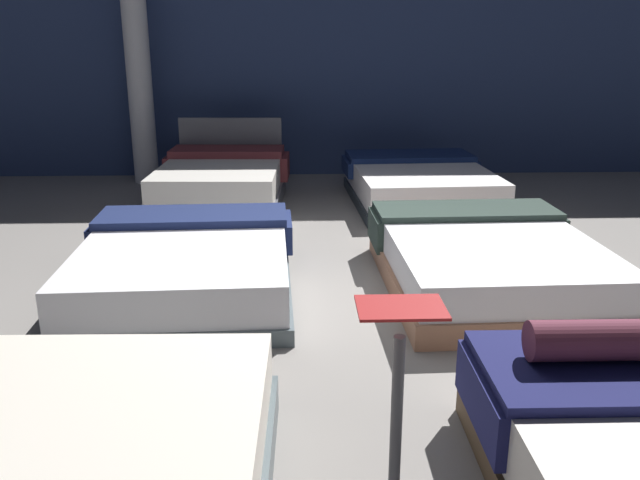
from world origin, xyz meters
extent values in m
cube|color=gray|center=(0.00, 0.00, -0.01)|extent=(18.00, 18.00, 0.02)
cube|color=navy|center=(0.00, 4.84, 1.75)|extent=(18.00, 0.06, 3.50)
cube|color=#1A1D50|center=(1.25, -2.05, 0.46)|extent=(1.43, 0.76, 0.05)
cube|color=#1A1D50|center=(0.53, -2.05, 0.30)|extent=(0.06, 0.75, 0.27)
cylinder|color=brown|center=(1.25, -2.02, 0.59)|extent=(1.01, 0.20, 0.19)
cube|color=#4E5A5F|center=(-1.21, 0.12, 0.06)|extent=(1.72, 2.10, 0.12)
cube|color=silver|center=(-1.21, 0.12, 0.27)|extent=(1.66, 2.03, 0.29)
cube|color=#19244F|center=(-1.24, 0.80, 0.45)|extent=(1.65, 0.67, 0.07)
cube|color=#19244F|center=(-2.07, 0.77, 0.29)|extent=(0.09, 0.61, 0.25)
cube|color=#19244F|center=(-0.41, 0.83, 0.29)|extent=(0.09, 0.61, 0.25)
cube|color=#996A4F|center=(1.21, 0.14, 0.09)|extent=(1.69, 2.20, 0.18)
cube|color=silver|center=(1.21, 0.14, 0.31)|extent=(1.63, 2.14, 0.25)
cube|color=#2A3932|center=(1.19, 0.89, 0.46)|extent=(1.63, 0.65, 0.06)
cube|color=#2A3932|center=(0.38, 0.86, 0.29)|extent=(0.07, 0.61, 0.28)
cube|color=#2A3932|center=(2.00, 0.91, 0.29)|extent=(0.07, 0.61, 0.28)
cube|color=#50525A|center=(-1.23, 2.91, 0.11)|extent=(1.51, 2.01, 0.21)
cube|color=silver|center=(-1.23, 2.91, 0.36)|extent=(1.45, 1.95, 0.30)
cube|color=#50525A|center=(-1.20, 3.89, 0.47)|extent=(1.35, 0.09, 0.94)
cube|color=brown|center=(-1.21, 3.57, 0.55)|extent=(1.43, 0.64, 0.09)
cube|color=brown|center=(-1.94, 3.60, 0.36)|extent=(0.11, 0.59, 0.29)
cube|color=brown|center=(-0.48, 3.54, 0.36)|extent=(0.11, 0.59, 0.29)
cube|color=black|center=(1.17, 2.98, 0.06)|extent=(1.72, 2.21, 0.12)
cube|color=white|center=(1.17, 2.98, 0.28)|extent=(1.66, 2.15, 0.31)
cube|color=navy|center=(1.14, 3.65, 0.47)|extent=(1.63, 0.80, 0.07)
cube|color=navy|center=(0.33, 3.61, 0.34)|extent=(0.10, 0.72, 0.19)
cube|color=navy|center=(1.95, 3.69, 0.34)|extent=(0.10, 0.72, 0.19)
cylinder|color=#3F3F44|center=(0.00, -2.85, 0.52)|extent=(0.04, 0.04, 1.03)
cube|color=#B21E1E|center=(0.00, -2.85, 1.13)|extent=(0.28, 0.20, 0.01)
cylinder|color=silver|center=(-2.44, 4.36, 1.75)|extent=(0.33, 0.33, 3.50)
camera|label=1|loc=(-0.32, -4.75, 1.95)|focal=36.66mm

